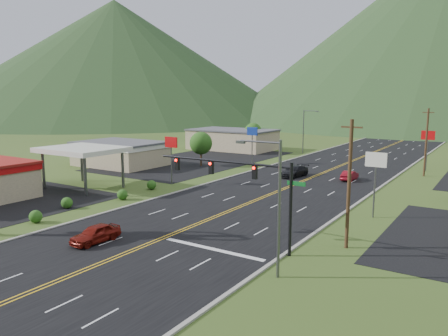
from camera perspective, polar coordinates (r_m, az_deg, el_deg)
The scene contains 20 objects.
ground at distance 29.75m, azimuth -23.71°, elevation -14.57°, with size 500.00×500.00×0.00m, color #334B1A.
road at distance 29.75m, azimuth -23.71°, elevation -14.57°, with size 20.00×460.00×0.04m, color black.
traffic_signal at distance 33.66m, azimuth 2.50°, elevation -1.53°, with size 13.10×0.43×7.00m.
streetlight_east at distance 28.08m, azimuth 6.65°, elevation -4.08°, with size 3.28×0.25×9.00m.
streetlight_west at distance 91.68m, azimuth 10.51°, elevation 5.09°, with size 3.28×0.25×9.00m.
gas_canopy at distance 58.51m, azimuth -18.02°, elevation 2.19°, with size 10.00×8.00×5.30m.
building_west_mid at distance 76.78m, azimuth -13.40°, elevation 2.02°, with size 14.40×10.40×4.10m.
building_west_far at distance 97.58m, azimuth 1.10°, elevation 3.76°, with size 18.40×11.40×4.50m.
pole_sign_west_a at distance 58.40m, azimuth -6.92°, elevation 2.74°, with size 2.00×0.18×6.40m.
pole_sign_west_b at distance 76.51m, azimuth 3.71°, elevation 4.33°, with size 2.00×0.18×6.40m.
pole_sign_east_a at distance 44.23m, azimuth 19.21°, elevation 0.20°, with size 2.00×0.18×6.40m.
pole_sign_east_b at distance 75.52m, azimuth 25.07°, elevation 3.41°, with size 2.00×0.18×6.40m.
tree_west_a at distance 73.97m, azimuth -3.03°, elevation 3.26°, with size 3.84×3.84×5.82m.
tree_west_b at distance 99.36m, azimuth 3.80°, elevation 4.79°, with size 3.84×3.84×5.82m.
utility_pole_a at distance 34.57m, azimuth 16.02°, elevation -1.94°, with size 1.60×0.28×10.00m.
utility_pole_b at distance 70.51m, azimuth 24.90°, elevation 3.12°, with size 1.60×0.28×10.00m.
mountain_nw at distance 237.48m, azimuth -13.91°, elevation 13.45°, with size 190.00×190.00×60.00m, color #1F3B1A.
car_red_near at distance 36.97m, azimuth -16.44°, elevation -8.28°, with size 1.71×4.25×1.45m, color maroon.
car_dark_mid at distance 64.87m, azimuth 9.21°, elevation -0.47°, with size 2.21×5.44×1.58m, color black.
car_red_far at distance 63.81m, azimuth 16.08°, elevation -0.98°, with size 1.42×4.08×1.34m, color maroon.
Camera 1 is at (23.20, -14.53, 11.64)m, focal length 35.00 mm.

